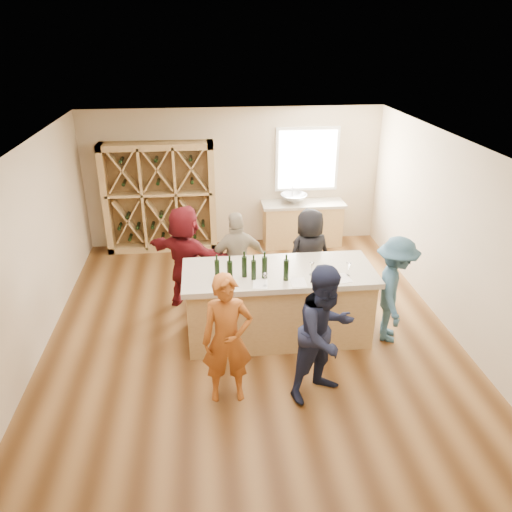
{
  "coord_description": "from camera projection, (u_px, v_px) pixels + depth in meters",
  "views": [
    {
      "loc": [
        -0.61,
        -6.4,
        4.22
      ],
      "look_at": [
        0.1,
        0.2,
        1.15
      ],
      "focal_mm": 35.0,
      "sensor_mm": 36.0,
      "label": 1
    }
  ],
  "objects": [
    {
      "name": "back_counter_base",
      "position": [
        302.0,
        225.0,
        10.45
      ],
      "size": [
        1.6,
        0.58,
        0.86
      ],
      "primitive_type": "cube",
      "color": "tan",
      "rests_on": "floor"
    },
    {
      "name": "wine_glass_d",
      "position": [
        312.0,
        269.0,
        6.89
      ],
      "size": [
        0.09,
        0.09,
        0.18
      ],
      "primitive_type": "cone",
      "rotation": [
        0.0,
        0.0,
        -0.37
      ],
      "color": "white",
      "rests_on": "tasting_counter_top"
    },
    {
      "name": "wine_bottle_e",
      "position": [
        265.0,
        267.0,
        6.77
      ],
      "size": [
        0.08,
        0.08,
        0.31
      ],
      "primitive_type": "cylinder",
      "rotation": [
        0.0,
        0.0,
        -0.01
      ],
      "color": "black",
      "rests_on": "tasting_counter_top"
    },
    {
      "name": "wine_glass_a",
      "position": [
        265.0,
        280.0,
        6.58
      ],
      "size": [
        0.09,
        0.09,
        0.18
      ],
      "primitive_type": "cone",
      "rotation": [
        0.0,
        0.0,
        -0.34
      ],
      "color": "white",
      "rests_on": "tasting_counter_top"
    },
    {
      "name": "window_pane",
      "position": [
        307.0,
        160.0,
        10.12
      ],
      "size": [
        1.18,
        0.01,
        1.18
      ],
      "primitive_type": "cube",
      "color": "white",
      "rests_on": "wall_back"
    },
    {
      "name": "ceiling",
      "position": [
        250.0,
        143.0,
        6.41
      ],
      "size": [
        6.0,
        7.0,
        0.1
      ],
      "primitive_type": "cube",
      "color": "white",
      "rests_on": "ground"
    },
    {
      "name": "wine_rack",
      "position": [
        160.0,
        198.0,
        9.95
      ],
      "size": [
        2.2,
        0.45,
        2.2
      ],
      "primitive_type": "cube",
      "color": "tan",
      "rests_on": "floor"
    },
    {
      "name": "tasting_menu_b",
      "position": [
        298.0,
        282.0,
        6.71
      ],
      "size": [
        0.2,
        0.28,
        0.0
      ],
      "primitive_type": "cube",
      "rotation": [
        0.0,
        0.0,
        -0.01
      ],
      "color": "white",
      "rests_on": "tasting_counter_top"
    },
    {
      "name": "wine_bottle_f",
      "position": [
        286.0,
        270.0,
        6.71
      ],
      "size": [
        0.07,
        0.07,
        0.3
      ],
      "primitive_type": "cylinder",
      "color": "black",
      "rests_on": "tasting_counter_top"
    },
    {
      "name": "sink",
      "position": [
        294.0,
        199.0,
        10.18
      ],
      "size": [
        0.54,
        0.54,
        0.19
      ],
      "primitive_type": "imported",
      "color": "silver",
      "rests_on": "back_counter_top"
    },
    {
      "name": "wall_left",
      "position": [
        26.0,
        256.0,
        6.72
      ],
      "size": [
        0.1,
        7.0,
        2.8
      ],
      "primitive_type": "cube",
      "color": "#C3AE8D",
      "rests_on": "ground"
    },
    {
      "name": "person_server",
      "position": [
        394.0,
        290.0,
        7.1
      ],
      "size": [
        0.78,
        1.13,
        1.6
      ],
      "primitive_type": "imported",
      "rotation": [
        0.0,
        0.0,
        1.25
      ],
      "color": "#335972",
      "rests_on": "floor"
    },
    {
      "name": "person_far_right",
      "position": [
        309.0,
        256.0,
        8.13
      ],
      "size": [
        0.91,
        0.74,
        1.61
      ],
      "primitive_type": "imported",
      "rotation": [
        0.0,
        0.0,
        3.47
      ],
      "color": "black",
      "rests_on": "floor"
    },
    {
      "name": "tasting_menu_c",
      "position": [
        342.0,
        278.0,
        6.82
      ],
      "size": [
        0.25,
        0.32,
        0.0
      ],
      "primitive_type": "cube",
      "rotation": [
        0.0,
        0.0,
        0.17
      ],
      "color": "white",
      "rests_on": "tasting_counter_top"
    },
    {
      "name": "wall_front",
      "position": [
        295.0,
        431.0,
        3.81
      ],
      "size": [
        6.0,
        0.1,
        2.8
      ],
      "primitive_type": "cube",
      "color": "#C3AE8D",
      "rests_on": "ground"
    },
    {
      "name": "wine_glass_c",
      "position": [
        332.0,
        278.0,
        6.63
      ],
      "size": [
        0.07,
        0.07,
        0.18
      ],
      "primitive_type": "cone",
      "rotation": [
        0.0,
        0.0,
        -0.07
      ],
      "color": "white",
      "rests_on": "tasting_counter_top"
    },
    {
      "name": "wine_bottle_a",
      "position": [
        217.0,
        270.0,
        6.76
      ],
      "size": [
        0.08,
        0.08,
        0.27
      ],
      "primitive_type": "cylinder",
      "rotation": [
        0.0,
        0.0,
        -0.23
      ],
      "color": "black",
      "rests_on": "tasting_counter_top"
    },
    {
      "name": "person_far_left",
      "position": [
        186.0,
        258.0,
        7.93
      ],
      "size": [
        1.66,
        1.37,
        1.73
      ],
      "primitive_type": "imported",
      "rotation": [
        0.0,
        0.0,
        2.55
      ],
      "color": "#590F14",
      "rests_on": "floor"
    },
    {
      "name": "floor",
      "position": [
        251.0,
        333.0,
        7.63
      ],
      "size": [
        6.0,
        7.0,
        0.1
      ],
      "primitive_type": "cube",
      "color": "brown",
      "rests_on": "ground"
    },
    {
      "name": "tasting_counter_base",
      "position": [
        278.0,
        306.0,
        7.28
      ],
      "size": [
        2.6,
        1.0,
        1.0
      ],
      "primitive_type": "cube",
      "color": "tan",
      "rests_on": "floor"
    },
    {
      "name": "person_far_mid",
      "position": [
        238.0,
        262.0,
        7.89
      ],
      "size": [
        1.03,
        0.64,
        1.65
      ],
      "primitive_type": "imported",
      "rotation": [
        0.0,
        0.0,
        3.3
      ],
      "color": "gray",
      "rests_on": "floor"
    },
    {
      "name": "back_counter_top",
      "position": [
        303.0,
        204.0,
        10.26
      ],
      "size": [
        1.7,
        0.62,
        0.06
      ],
      "primitive_type": "cube",
      "color": "#B2A892",
      "rests_on": "back_counter_base"
    },
    {
      "name": "tasting_counter_top",
      "position": [
        279.0,
        273.0,
        7.06
      ],
      "size": [
        2.72,
        1.12,
        0.08
      ],
      "primitive_type": "cube",
      "color": "#B2A892",
      "rests_on": "tasting_counter_base"
    },
    {
      "name": "window_frame",
      "position": [
        307.0,
        159.0,
        10.15
      ],
      "size": [
        1.3,
        0.06,
        1.3
      ],
      "primitive_type": "cube",
      "color": "white",
      "rests_on": "wall_back"
    },
    {
      "name": "person_near_left",
      "position": [
        227.0,
        339.0,
        5.91
      ],
      "size": [
        0.62,
        0.45,
        1.68
      ],
      "primitive_type": "imported",
      "rotation": [
        0.0,
        0.0,
        0.01
      ],
      "color": "#994C19",
      "rests_on": "floor"
    },
    {
      "name": "wall_right",
      "position": [
        457.0,
        237.0,
        7.31
      ],
      "size": [
        0.1,
        7.0,
        2.8
      ],
      "primitive_type": "cube",
      "color": "#C3AE8D",
      "rests_on": "ground"
    },
    {
      "name": "wine_bottle_d",
      "position": [
        254.0,
        270.0,
        6.73
      ],
      "size": [
        0.08,
        0.08,
        0.28
      ],
      "primitive_type": "cylinder",
      "rotation": [
        0.0,
        0.0,
        0.15
      ],
      "color": "black",
      "rests_on": "tasting_counter_top"
    },
    {
      "name": "wine_bottle_c",
      "position": [
        244.0,
        267.0,
        6.8
      ],
      "size": [
        0.09,
        0.09,
        0.3
      ],
      "primitive_type": "cylinder",
      "rotation": [
        0.0,
        0.0,
        0.27
      ],
      "color": "black",
      "rests_on": "tasting_counter_top"
    },
    {
      "name": "wall_back",
      "position": [
        234.0,
        177.0,
        10.22
      ],
      "size": [
        6.0,
        0.1,
        2.8
      ],
      "primitive_type": "cube",
      "color": "#C3AE8D",
      "rests_on": "ground"
    },
    {
      "name": "wine_bottle_b",
      "position": [
        230.0,
        272.0,
        6.66
      ],
      "size": [
        0.1,
        0.1,
        0.31
      ],
      "primitive_type": "cylinder",
      "rotation": [
        0.0,
        0.0,
        0.34
      ],
      "color": "black",
      "rests_on": "tasting_counter_top"
    },
    {
      "name": "tasting_menu_a",
      "position": [
        260.0,
        284.0,
        6.66
      ],
      "size": [
        0.23,
        0.29,
        0.0
      ],
      "primitive_type": "cube",
      "rotation": [
        0.0,
        0.0,
        -0.13
      ],
      "color": "white",
      "rests_on": "tasting_counter_top"
    },
    {
      "name": "faucet",
      "position": [
        292.0,
        193.0,
        10.32
      ],
      "size": [
        0.02,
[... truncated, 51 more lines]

